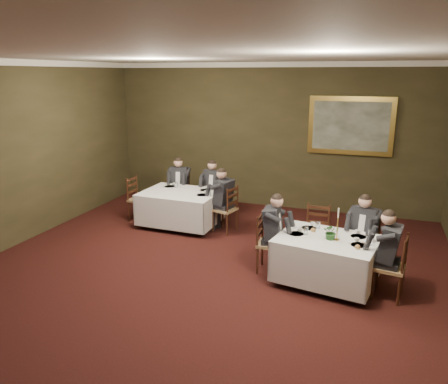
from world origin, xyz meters
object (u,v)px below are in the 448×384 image
Objects in this scene: diner_sec_backright at (214,195)px; painting at (351,126)px; diner_main_endleft at (271,242)px; diner_sec_backleft at (180,192)px; table_main at (326,257)px; chair_main_endleft at (270,255)px; chair_main_endright at (389,280)px; chair_sec_endright at (225,219)px; diner_main_endright at (389,266)px; chair_sec_backright at (214,205)px; diner_main_backright at (363,242)px; diner_sec_endright at (225,208)px; table_second at (181,206)px; chair_main_backleft at (315,245)px; chair_sec_endleft at (140,208)px; candlestick at (337,228)px; chair_main_backright at (362,254)px; chair_sec_backleft at (180,201)px; centerpiece at (331,231)px.

diner_sec_backright is 3.49m from painting.
diner_main_endleft is 1.00× the size of diner_sec_backleft.
painting is (0.00, 3.79, 1.64)m from table_main.
chair_main_endleft is 1.91m from chair_main_endright.
diner_main_endright is at bearing -105.98° from chair_sec_endright.
diner_main_endleft is 1.35× the size of chair_sec_backright.
diner_main_backright is 1.58m from chair_main_endleft.
diner_sec_endright is (0.57, -0.85, 0.00)m from diner_sec_backright.
table_second is 1.69× the size of chair_main_backleft.
diner_main_backright reaches higher than table_second.
diner_main_endright and diner_sec_endright have the same top height.
diner_sec_backleft reaches higher than chair_main_endright.
chair_main_endleft is at bearing 37.78° from diner_main_backright.
diner_main_endright is at bearing 151.39° from diner_sec_backright.
chair_sec_endleft is 4.90m from candlestick.
diner_sec_endright is 2.09m from chair_sec_endleft.
diner_main_backright and diner_sec_backleft have the same top height.
chair_main_backleft is at bearing 8.38° from chair_main_backright.
diner_main_endleft is at bearing 135.55° from chair_sec_backright.
diner_main_endleft is (-1.46, -0.54, 0.23)m from chair_main_backright.
chair_main_endleft is at bearing 128.46° from diner_sec_backleft.
chair_sec_backleft is (-4.27, 1.89, 0.00)m from chair_main_backright.
diner_sec_backleft is 0.91m from chair_sec_backright.
table_main is 3.83m from diner_sec_backright.
table_main is 3.84m from chair_sec_backright.
table_main is 0.95m from diner_main_endright.
chair_sec_backright is at bearing 47.64° from chair_sec_endright.
chair_main_backleft is at bearing 142.51° from chair_sec_backleft.
chair_sec_endright is 2.98m from centerpiece.
diner_sec_backleft reaches higher than candlestick.
diner_sec_backright reaches higher than centerpiece.
chair_main_backleft is 1.00× the size of chair_sec_endleft.
painting is at bearing 90.00° from table_main.
table_second is 1.25× the size of diner_sec_backright.
diner_main_endleft reaches higher than chair_main_endright.
chair_sec_backleft is (-4.68, 2.75, -0.23)m from diner_main_endright.
table_second is 1.69× the size of chair_sec_endright.
chair_main_backleft is at bearing 153.10° from chair_sec_backright.
chair_main_backleft is at bearing -16.43° from table_second.
candlestick is (4.51, -1.79, 0.68)m from chair_sec_endleft.
diner_main_endright is (0.93, -0.16, 0.06)m from table_main.
chair_sec_backleft is (-3.47, 1.76, 0.00)m from chair_main_backleft.
chair_main_endleft is 1.88× the size of candlestick.
chair_sec_endleft is at bearing 178.39° from table_second.
table_second is 0.89× the size of painting.
table_second is at bearing 67.43° from diner_sec_backright.
chair_main_endright is 0.74× the size of diner_sec_backleft.
chair_main_endleft is 0.74× the size of diner_main_endright.
chair_sec_endright is at bearing 138.04° from chair_sec_backleft.
chair_sec_backleft is 0.74× the size of diner_sec_backleft.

